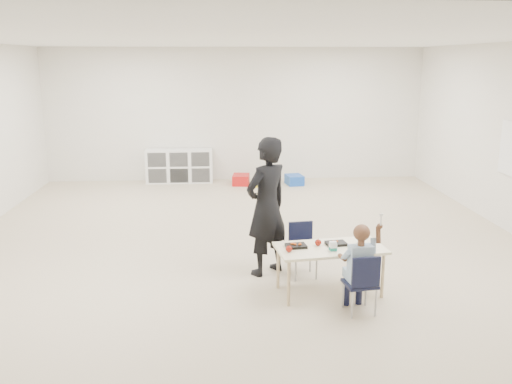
{
  "coord_description": "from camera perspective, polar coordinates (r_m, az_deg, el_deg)",
  "views": [
    {
      "loc": [
        -0.34,
        -7.09,
        2.53
      ],
      "look_at": [
        0.12,
        -0.22,
        0.85
      ],
      "focal_mm": 38.0,
      "sensor_mm": 36.0,
      "label": 1
    }
  ],
  "objects": [
    {
      "name": "lunch_tray_far",
      "position": [
        5.96,
        4.24,
        -5.68
      ],
      "size": [
        0.24,
        0.19,
        0.03
      ],
      "primitive_type": "cube",
      "rotation": [
        0.0,
        0.0,
        0.13
      ],
      "color": "black",
      "rests_on": "table"
    },
    {
      "name": "room",
      "position": [
        7.19,
        -1.11,
        4.66
      ],
      "size": [
        9.0,
        9.02,
        2.8
      ],
      "color": "#C6B398",
      "rests_on": "ground"
    },
    {
      "name": "adult",
      "position": [
        6.43,
        1.14,
        -1.56
      ],
      "size": [
        0.73,
        0.69,
        1.67
      ],
      "primitive_type": "imported",
      "rotation": [
        0.0,
        0.0,
        3.82
      ],
      "color": "black",
      "rests_on": "ground"
    },
    {
      "name": "chair_near",
      "position": [
        5.69,
        10.89,
        -9.34
      ],
      "size": [
        0.35,
        0.33,
        0.65
      ],
      "primitive_type": null,
      "rotation": [
        0.0,
        0.0,
        0.13
      ],
      "color": "black",
      "rests_on": "ground"
    },
    {
      "name": "apple_far",
      "position": [
        5.8,
        3.49,
        -5.99
      ],
      "size": [
        0.07,
        0.07,
        0.07
      ],
      "primitive_type": "sphere",
      "color": "maroon",
      "rests_on": "table"
    },
    {
      "name": "milk_carton",
      "position": [
        5.88,
        8.11,
        -5.71
      ],
      "size": [
        0.08,
        0.08,
        0.1
      ],
      "primitive_type": "cube",
      "rotation": [
        0.0,
        0.0,
        0.13
      ],
      "color": "white",
      "rests_on": "table"
    },
    {
      "name": "bin_yellow",
      "position": [
        11.21,
        0.77,
        1.23
      ],
      "size": [
        0.38,
        0.47,
        0.22
      ],
      "primitive_type": "cube",
      "rotation": [
        0.0,
        0.0,
        -0.07
      ],
      "color": "yellow",
      "rests_on": "ground"
    },
    {
      "name": "child",
      "position": [
        5.63,
        10.98,
        -7.59
      ],
      "size": [
        0.48,
        0.48,
        1.02
      ],
      "primitive_type": null,
      "rotation": [
        0.0,
        0.0,
        0.13
      ],
      "color": "#A8C7E3",
      "rests_on": "chair_near"
    },
    {
      "name": "rules_poster",
      "position": [
        8.91,
        25.25,
        4.14
      ],
      "size": [
        0.02,
        0.6,
        0.8
      ],
      "primitive_type": "cube",
      "color": "white",
      "rests_on": "room"
    },
    {
      "name": "table",
      "position": [
        6.11,
        7.73,
        -8.1
      ],
      "size": [
        1.24,
        0.74,
        0.54
      ],
      "rotation": [
        0.0,
        0.0,
        0.13
      ],
      "color": "#FBEDC9",
      "rests_on": "ground"
    },
    {
      "name": "bin_red",
      "position": [
        11.31,
        -1.59,
        1.32
      ],
      "size": [
        0.38,
        0.47,
        0.21
      ],
      "primitive_type": "cube",
      "rotation": [
        0.0,
        0.0,
        -0.12
      ],
      "color": "red",
      "rests_on": "ground"
    },
    {
      "name": "bin_blue",
      "position": [
        11.34,
        4.06,
        1.29
      ],
      "size": [
        0.39,
        0.46,
        0.2
      ],
      "primitive_type": "cube",
      "rotation": [
        0.0,
        0.0,
        0.18
      ],
      "color": "#174AB3",
      "rests_on": "ground"
    },
    {
      "name": "cubby_shelf",
      "position": [
        11.61,
        -8.05,
        2.74
      ],
      "size": [
        1.4,
        0.4,
        0.7
      ],
      "primitive_type": "cube",
      "color": "white",
      "rests_on": "ground"
    },
    {
      "name": "lunch_tray_near",
      "position": [
        6.09,
        8.42,
        -5.38
      ],
      "size": [
        0.24,
        0.19,
        0.03
      ],
      "primitive_type": "cube",
      "rotation": [
        0.0,
        0.0,
        0.13
      ],
      "color": "black",
      "rests_on": "table"
    },
    {
      "name": "apple_near",
      "position": [
        6.03,
        6.55,
        -5.31
      ],
      "size": [
        0.07,
        0.07,
        0.07
      ],
      "primitive_type": "sphere",
      "color": "maroon",
      "rests_on": "table"
    },
    {
      "name": "bread_roll",
      "position": [
        6.02,
        10.87,
        -5.51
      ],
      "size": [
        0.09,
        0.09,
        0.07
      ],
      "primitive_type": "ellipsoid",
      "color": "tan",
      "rests_on": "table"
    },
    {
      "name": "chair_far",
      "position": [
        6.5,
        5.01,
        -6.18
      ],
      "size": [
        0.35,
        0.33,
        0.65
      ],
      "primitive_type": null,
      "rotation": [
        0.0,
        0.0,
        0.13
      ],
      "color": "black",
      "rests_on": "ground"
    }
  ]
}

